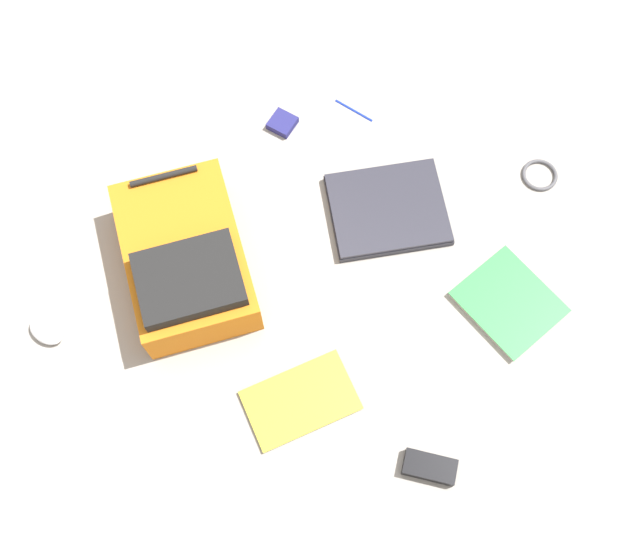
{
  "coord_description": "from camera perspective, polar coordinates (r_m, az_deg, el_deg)",
  "views": [
    {
      "loc": [
        0.7,
        0.35,
        1.95
      ],
      "look_at": [
        0.05,
        -0.04,
        0.02
      ],
      "focal_mm": 42.98,
      "sensor_mm": 36.0,
      "label": 1
    }
  ],
  "objects": [
    {
      "name": "ground_plane",
      "position": [
        2.1,
        1.69,
        0.28
      ],
      "size": [
        4.06,
        4.06,
        0.0
      ],
      "primitive_type": "plane",
      "color": "gray"
    },
    {
      "name": "earbud_pouch",
      "position": [
        2.32,
        -2.82,
        11.59
      ],
      "size": [
        0.07,
        0.07,
        0.02
      ],
      "primitive_type": "cube",
      "rotation": [
        0.0,
        0.0,
        0.01
      ],
      "color": "navy",
      "rests_on": "ground_plane"
    },
    {
      "name": "book_comic",
      "position": [
        2.13,
        13.88,
        -1.65
      ],
      "size": [
        0.29,
        0.31,
        0.02
      ],
      "color": "silver",
      "rests_on": "ground_plane"
    },
    {
      "name": "cable_coil",
      "position": [
        2.32,
        16.04,
        7.52
      ],
      "size": [
        0.1,
        0.1,
        0.01
      ],
      "primitive_type": "torus",
      "color": "#4C4C51",
      "rests_on": "ground_plane"
    },
    {
      "name": "pen_black",
      "position": [
        2.35,
        2.54,
        12.53
      ],
      "size": [
        0.01,
        0.13,
        0.01
      ],
      "primitive_type": "cylinder",
      "rotation": [
        1.57,
        0.0,
        -0.05
      ],
      "color": "#1933B2",
      "rests_on": "ground_plane"
    },
    {
      "name": "book_red",
      "position": [
        1.99,
        -1.46,
        -8.95
      ],
      "size": [
        0.33,
        0.3,
        0.01
      ],
      "color": "silver",
      "rests_on": "ground_plane"
    },
    {
      "name": "backpack",
      "position": [
        2.06,
        -9.95,
        1.52
      ],
      "size": [
        0.53,
        0.54,
        0.19
      ],
      "color": "orange",
      "rests_on": "ground_plane"
    },
    {
      "name": "power_brick",
      "position": [
        1.97,
        8.17,
        -13.62
      ],
      "size": [
        0.1,
        0.14,
        0.03
      ],
      "primitive_type": "cube",
      "rotation": [
        0.0,
        0.0,
        0.31
      ],
      "color": "black",
      "rests_on": "ground_plane"
    },
    {
      "name": "computer_mouse",
      "position": [
        2.16,
        -19.71,
        -3.56
      ],
      "size": [
        0.07,
        0.11,
        0.03
      ],
      "primitive_type": "ellipsoid",
      "rotation": [
        0.0,
        0.0,
        -0.06
      ],
      "color": "silver",
      "rests_on": "ground_plane"
    },
    {
      "name": "laptop",
      "position": [
        2.18,
        5.07,
        5.27
      ],
      "size": [
        0.41,
        0.42,
        0.03
      ],
      "color": "#24242C",
      "rests_on": "ground_plane"
    }
  ]
}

